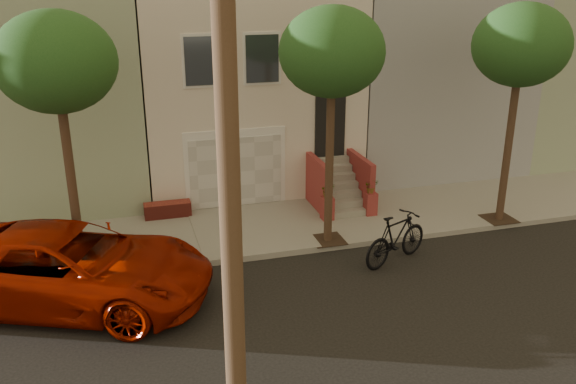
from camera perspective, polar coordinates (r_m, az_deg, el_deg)
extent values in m
plane|color=black|center=(13.44, 5.36, -12.28)|extent=(90.00, 90.00, 0.00)
cube|color=gray|center=(17.91, -0.84, -3.29)|extent=(40.00, 3.70, 0.15)
cube|color=beige|center=(22.42, -4.92, 10.95)|extent=(7.00, 8.00, 7.00)
cube|color=#9DAF8D|center=(22.14, -22.68, 9.38)|extent=(6.50, 8.00, 7.00)
cube|color=gray|center=(24.65, 11.08, 11.48)|extent=(6.50, 8.00, 7.00)
cube|color=#9DAF8D|center=(28.19, 23.19, 11.31)|extent=(6.50, 8.00, 7.00)
cube|color=silver|center=(18.96, -4.98, 2.26)|extent=(3.20, 0.12, 2.50)
cube|color=beige|center=(18.94, -4.94, 1.92)|extent=(2.90, 0.06, 2.20)
cube|color=gray|center=(17.68, -3.66, -3.35)|extent=(3.20, 3.70, 0.02)
cube|color=maroon|center=(18.74, -11.30, -1.64)|extent=(1.40, 0.45, 0.44)
cube|color=black|center=(19.41, 4.00, 6.23)|extent=(1.00, 0.06, 2.00)
cube|color=#3F4751|center=(18.03, -8.14, 12.15)|extent=(1.00, 0.06, 1.40)
cube|color=silver|center=(18.05, -8.15, 12.15)|extent=(1.15, 0.05, 1.55)
cube|color=#3F4751|center=(18.37, -2.45, 12.47)|extent=(1.00, 0.06, 1.40)
cube|color=silver|center=(18.38, -2.47, 12.47)|extent=(1.15, 0.05, 1.55)
cube|color=#3F4751|center=(18.87, 2.99, 12.66)|extent=(1.00, 0.06, 1.40)
cube|color=silver|center=(18.89, 2.97, 12.67)|extent=(1.15, 0.05, 1.55)
cube|color=gray|center=(18.52, 5.71, -1.99)|extent=(1.20, 0.28, 0.20)
cube|color=gray|center=(18.69, 5.42, -1.11)|extent=(1.20, 0.28, 0.20)
cube|color=gray|center=(18.86, 5.13, -0.25)|extent=(1.20, 0.28, 0.20)
cube|color=gray|center=(19.04, 4.85, 0.60)|extent=(1.20, 0.28, 0.20)
cube|color=gray|center=(19.22, 4.57, 1.42)|extent=(1.20, 0.28, 0.20)
cube|color=gray|center=(19.41, 4.30, 2.24)|extent=(1.20, 0.28, 0.20)
cube|color=gray|center=(19.60, 4.03, 3.04)|extent=(1.20, 0.28, 0.20)
cube|color=maroon|center=(18.78, 2.86, 0.69)|extent=(0.18, 1.96, 1.60)
cube|color=maroon|center=(19.26, 6.81, 1.07)|extent=(0.18, 1.96, 1.60)
cube|color=maroon|center=(18.16, 3.73, -1.54)|extent=(0.35, 0.35, 0.70)
imported|color=#1A4719|center=(17.96, 3.77, 0.17)|extent=(0.40, 0.35, 0.45)
cube|color=maroon|center=(18.66, 7.79, -1.09)|extent=(0.35, 0.35, 0.70)
imported|color=#1A4719|center=(18.46, 7.87, 0.58)|extent=(0.41, 0.35, 0.45)
cube|color=#2D2116|center=(16.07, -18.80, -6.98)|extent=(0.90, 0.90, 0.02)
cylinder|color=#372919|center=(15.28, -19.67, 0.05)|extent=(0.22, 0.22, 4.20)
ellipsoid|color=#1A4719|center=(14.58, -21.08, 11.39)|extent=(2.70, 2.57, 2.29)
cube|color=#2D2116|center=(16.89, 3.75, -4.53)|extent=(0.90, 0.90, 0.02)
cylinder|color=#372919|center=(16.13, 3.92, 2.25)|extent=(0.22, 0.22, 4.20)
ellipsoid|color=#1A4719|center=(15.48, 4.19, 13.07)|extent=(2.70, 2.57, 2.29)
cube|color=#2D2116|center=(19.34, 19.29, -2.40)|extent=(0.90, 0.90, 0.02)
cylinder|color=#372919|center=(18.68, 20.02, 3.56)|extent=(0.22, 0.22, 4.20)
ellipsoid|color=#1A4719|center=(18.12, 21.18, 12.83)|extent=(2.70, 2.57, 2.29)
cylinder|color=#3F2F1D|center=(7.74, -5.68, 3.68)|extent=(0.30, 0.30, 10.00)
imported|color=#901300|center=(14.61, -19.95, -6.67)|extent=(7.10, 5.24, 1.79)
imported|color=black|center=(15.93, 10.18, -4.32)|extent=(2.33, 1.51, 1.36)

